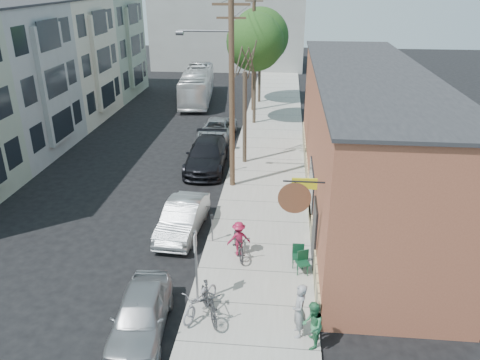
# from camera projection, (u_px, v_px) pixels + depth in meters

# --- Properties ---
(ground) EXTENTS (120.00, 120.00, 0.00)m
(ground) POSITION_uv_depth(u_px,v_px,m) (161.00, 241.00, 20.28)
(ground) COLOR black
(sidewalk) EXTENTS (4.50, 58.00, 0.15)m
(sidewalk) POSITION_uv_depth(u_px,v_px,m) (269.00, 154.00, 29.89)
(sidewalk) COLOR #A6A49A
(sidewalk) RESTS_ON ground
(cafe_building) EXTENTS (6.60, 20.20, 6.61)m
(cafe_building) POSITION_uv_depth(u_px,v_px,m) (363.00, 139.00, 22.70)
(cafe_building) COLOR #944F37
(cafe_building) RESTS_ON ground
(apartment_row) EXTENTS (6.30, 32.00, 9.00)m
(apartment_row) POSITION_uv_depth(u_px,v_px,m) (40.00, 71.00, 32.28)
(apartment_row) COLOR #949F86
(apartment_row) RESTS_ON ground
(end_cap_building) EXTENTS (18.00, 8.00, 12.00)m
(end_cap_building) POSITION_uv_depth(u_px,v_px,m) (229.00, 16.00, 56.30)
(end_cap_building) COLOR #9B9B97
(end_cap_building) RESTS_ON ground
(sign_post) EXTENTS (0.07, 0.45, 2.80)m
(sign_post) POSITION_uv_depth(u_px,v_px,m) (196.00, 260.00, 15.67)
(sign_post) COLOR slate
(sign_post) RESTS_ON sidewalk
(parking_meter_near) EXTENTS (0.14, 0.14, 1.24)m
(parking_meter_near) POSITION_uv_depth(u_px,v_px,m) (212.00, 223.00, 19.73)
(parking_meter_near) COLOR slate
(parking_meter_near) RESTS_ON sidewalk
(parking_meter_far) EXTENTS (0.14, 0.14, 1.24)m
(parking_meter_far) POSITION_uv_depth(u_px,v_px,m) (233.00, 157.00, 26.92)
(parking_meter_far) COLOR slate
(parking_meter_far) RESTS_ON sidewalk
(utility_pole_near) EXTENTS (3.57, 0.28, 10.00)m
(utility_pole_near) POSITION_uv_depth(u_px,v_px,m) (231.00, 89.00, 23.28)
(utility_pole_near) COLOR #503A28
(utility_pole_near) RESTS_ON sidewalk
(utility_pole_far) EXTENTS (1.80, 0.28, 10.00)m
(utility_pole_far) POSITION_uv_depth(u_px,v_px,m) (254.00, 46.00, 37.39)
(utility_pole_far) COLOR #503A28
(utility_pole_far) RESTS_ON sidewalk
(tree_bare) EXTENTS (0.24, 0.24, 5.45)m
(tree_bare) POSITION_uv_depth(u_px,v_px,m) (245.00, 118.00, 27.45)
(tree_bare) COLOR #44392C
(tree_bare) RESTS_ON sidewalk
(tree_leafy_mid) EXTENTS (4.17, 4.17, 8.10)m
(tree_leafy_mid) POSITION_uv_depth(u_px,v_px,m) (255.00, 42.00, 33.66)
(tree_leafy_mid) COLOR #44392C
(tree_leafy_mid) RESTS_ON sidewalk
(tree_leafy_far) EXTENTS (4.85, 4.85, 8.06)m
(tree_leafy_far) POSITION_uv_depth(u_px,v_px,m) (260.00, 37.00, 39.78)
(tree_leafy_far) COLOR #44392C
(tree_leafy_far) RESTS_ON sidewalk
(patio_chair_a) EXTENTS (0.51, 0.51, 0.88)m
(patio_chair_a) POSITION_uv_depth(u_px,v_px,m) (298.00, 256.00, 18.13)
(patio_chair_a) COLOR #103B24
(patio_chair_a) RESTS_ON sidewalk
(patio_chair_b) EXTENTS (0.65, 0.65, 0.88)m
(patio_chair_b) POSITION_uv_depth(u_px,v_px,m) (303.00, 263.00, 17.72)
(patio_chair_b) COLOR #103B24
(patio_chair_b) RESTS_ON sidewalk
(patron_grey) EXTENTS (0.50, 0.71, 1.85)m
(patron_grey) POSITION_uv_depth(u_px,v_px,m) (299.00, 311.00, 14.47)
(patron_grey) COLOR gray
(patron_grey) RESTS_ON sidewalk
(patron_green) EXTENTS (0.65, 0.81, 1.57)m
(patron_green) POSITION_uv_depth(u_px,v_px,m) (312.00, 325.00, 14.07)
(patron_green) COLOR #317A4C
(patron_green) RESTS_ON sidewalk
(cyclist) EXTENTS (1.07, 0.81, 1.47)m
(cyclist) POSITION_uv_depth(u_px,v_px,m) (239.00, 238.00, 18.79)
(cyclist) COLOR maroon
(cyclist) RESTS_ON sidewalk
(cyclist_bike) EXTENTS (1.21, 2.13, 1.06)m
(cyclist_bike) POSITION_uv_depth(u_px,v_px,m) (239.00, 243.00, 18.87)
(cyclist_bike) COLOR black
(cyclist_bike) RESTS_ON sidewalk
(parked_bike_a) EXTENTS (1.31, 2.04, 1.19)m
(parked_bike_a) POSITION_uv_depth(u_px,v_px,m) (209.00, 302.00, 15.37)
(parked_bike_a) COLOR black
(parked_bike_a) RESTS_ON sidewalk
(parked_bike_b) EXTENTS (1.41, 2.11, 1.05)m
(parked_bike_b) POSITION_uv_depth(u_px,v_px,m) (201.00, 300.00, 15.56)
(parked_bike_b) COLOR gray
(parked_bike_b) RESTS_ON sidewalk
(car_0) EXTENTS (1.99, 4.22, 1.40)m
(car_0) POSITION_uv_depth(u_px,v_px,m) (141.00, 314.00, 14.88)
(car_0) COLOR #93969A
(car_0) RESTS_ON ground
(car_1) EXTENTS (1.79, 4.44, 1.43)m
(car_1) POSITION_uv_depth(u_px,v_px,m) (183.00, 218.00, 20.71)
(car_1) COLOR #AEB2B6
(car_1) RESTS_ON ground
(car_2) EXTENTS (2.44, 5.65, 1.62)m
(car_2) POSITION_uv_depth(u_px,v_px,m) (207.00, 155.00, 27.72)
(car_2) COLOR black
(car_2) RESTS_ON ground
(car_3) EXTENTS (2.49, 4.76, 1.28)m
(car_3) POSITION_uv_depth(u_px,v_px,m) (217.00, 129.00, 32.90)
(car_3) COLOR #94989B
(car_3) RESTS_ON ground
(bus) EXTENTS (3.34, 10.41, 2.85)m
(bus) POSITION_uv_depth(u_px,v_px,m) (197.00, 85.00, 42.38)
(bus) COLOR white
(bus) RESTS_ON ground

